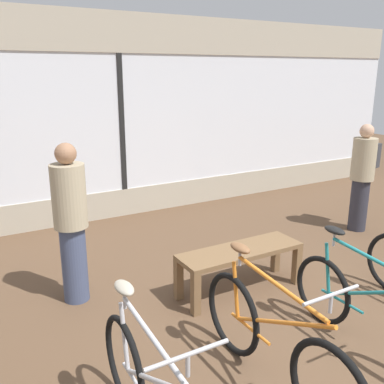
{
  "coord_description": "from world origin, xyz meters",
  "views": [
    {
      "loc": [
        -2.42,
        -2.3,
        2.32
      ],
      "look_at": [
        0.0,
        1.93,
        0.95
      ],
      "focal_mm": 40.0,
      "sensor_mm": 36.0,
      "label": 1
    }
  ],
  "objects": [
    {
      "name": "ground_plane",
      "position": [
        0.0,
        0.0,
        0.0
      ],
      "size": [
        24.0,
        24.0,
        0.0
      ],
      "primitive_type": "plane",
      "color": "brown"
    },
    {
      "name": "customer_by_window",
      "position": [
        2.83,
        1.79,
        0.86
      ],
      "size": [
        0.54,
        0.42,
        1.6
      ],
      "color": "#2D2D38",
      "rests_on": "ground_plane"
    },
    {
      "name": "shop_back_wall",
      "position": [
        0.0,
        4.2,
        1.64
      ],
      "size": [
        12.0,
        0.08,
        3.2
      ],
      "color": "#B2A893",
      "rests_on": "ground_plane"
    },
    {
      "name": "display_bench",
      "position": [
        0.14,
        1.13,
        0.4
      ],
      "size": [
        1.4,
        0.44,
        0.49
      ],
      "color": "brown",
      "rests_on": "ground_plane"
    },
    {
      "name": "bicycle_center_right",
      "position": [
        0.47,
        -0.24,
        0.37
      ],
      "size": [
        0.46,
        1.69,
        1.01
      ],
      "color": "black",
      "rests_on": "ground_plane"
    },
    {
      "name": "bicycle_center_left",
      "position": [
        -0.54,
        -0.21,
        0.39
      ],
      "size": [
        0.46,
        1.78,
        1.04
      ],
      "color": "black",
      "rests_on": "ground_plane"
    },
    {
      "name": "customer_near_rack",
      "position": [
        -1.46,
        1.83,
        0.88
      ],
      "size": [
        0.47,
        0.47,
        1.67
      ],
      "color": "#424C6B",
      "rests_on": "ground_plane"
    }
  ]
}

